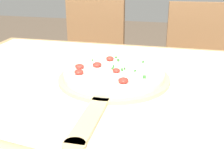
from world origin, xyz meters
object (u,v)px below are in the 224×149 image
object	(u,v)px
pizza_peel	(112,81)
pizza	(114,73)
chair_left	(92,61)
chair_right	(198,69)

from	to	relation	value
pizza_peel	pizza	distance (m)	0.03
pizza_peel	chair_left	xyz separation A→B (m)	(-0.33, 0.84, -0.23)
pizza	chair_left	bearing A→B (deg)	111.95
chair_left	pizza	bearing A→B (deg)	-65.92
pizza	chair_right	world-z (taller)	chair_right
pizza	chair_right	bearing A→B (deg)	67.87
pizza_peel	pizza	xyz separation A→B (m)	(-0.00, 0.03, 0.02)
pizza_peel	pizza	world-z (taller)	pizza
pizza	chair_right	distance (m)	0.91
pizza_peel	chair_right	xyz separation A→B (m)	(0.33, 0.84, -0.23)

